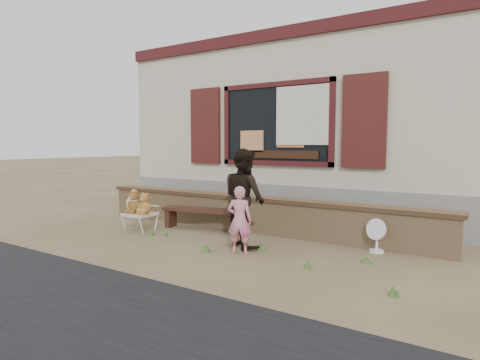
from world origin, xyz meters
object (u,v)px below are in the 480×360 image
Objects in this scene: child at (240,220)px; folding_chair at (140,215)px; teddy_bear_left at (134,201)px; adult at (244,198)px; teddy_bear_right at (145,203)px; bench at (202,214)px.

folding_chair is at bearing -26.78° from child.
adult reaches higher than teddy_bear_left.
teddy_bear_left is at bearing 30.29° from adult.
folding_chair is 0.54× the size of child.
teddy_bear_right is at bearing -27.38° from child.
teddy_bear_right is at bearing -0.00° from folding_chair.
adult is at bearing -0.61° from folding_chair.
bench is 1.08m from teddy_bear_right.
adult is (1.37, -0.64, 0.49)m from bench.
child reaches higher than teddy_bear_right.
teddy_bear_left reaches higher than teddy_bear_right.
child is at bearing -10.14° from folding_chair.
child is 0.52m from adult.
adult is at bearing -85.92° from child.
adult is at bearing -0.57° from teddy_bear_left.
teddy_bear_right reaches higher than bench.
folding_chair is at bearing 180.00° from teddy_bear_right.
bench is at bearing 34.92° from folding_chair.
teddy_bear_left is 0.28m from teddy_bear_right.
folding_chair is 2.50m from child.
bench is 2.93× the size of folding_chair.
teddy_bear_right is (0.14, 0.01, 0.24)m from folding_chair.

